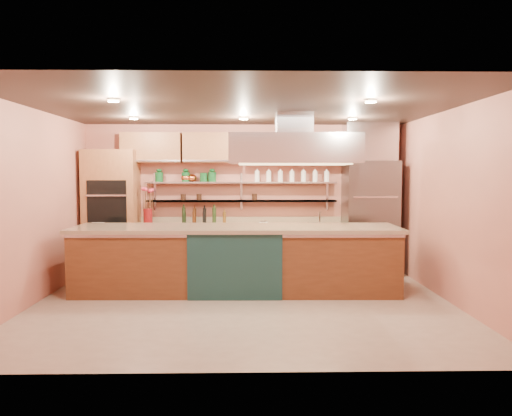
{
  "coord_description": "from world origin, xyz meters",
  "views": [
    {
      "loc": [
        0.04,
        -7.08,
        1.88
      ],
      "look_at": [
        0.2,
        1.0,
        1.31
      ],
      "focal_mm": 35.0,
      "sensor_mm": 36.0,
      "label": 1
    }
  ],
  "objects_px": {
    "copper_kettle": "(192,178)",
    "green_canister": "(204,177)",
    "flower_vase": "(148,216)",
    "kitchen_scale": "(263,222)",
    "refrigerator": "(370,218)",
    "island": "(236,259)"
  },
  "relations": [
    {
      "from": "refrigerator",
      "to": "copper_kettle",
      "type": "height_order",
      "value": "refrigerator"
    },
    {
      "from": "refrigerator",
      "to": "green_canister",
      "type": "bearing_deg",
      "value": 175.77
    },
    {
      "from": "copper_kettle",
      "to": "flower_vase",
      "type": "bearing_deg",
      "value": -164.56
    },
    {
      "from": "island",
      "to": "copper_kettle",
      "type": "bearing_deg",
      "value": 118.61
    },
    {
      "from": "copper_kettle",
      "to": "green_canister",
      "type": "height_order",
      "value": "green_canister"
    },
    {
      "from": "kitchen_scale",
      "to": "green_canister",
      "type": "distance_m",
      "value": 1.41
    },
    {
      "from": "flower_vase",
      "to": "kitchen_scale",
      "type": "distance_m",
      "value": 2.14
    },
    {
      "from": "refrigerator",
      "to": "kitchen_scale",
      "type": "distance_m",
      "value": 1.99
    },
    {
      "from": "kitchen_scale",
      "to": "copper_kettle",
      "type": "xyz_separation_m",
      "value": [
        -1.34,
        0.22,
        0.81
      ]
    },
    {
      "from": "island",
      "to": "refrigerator",
      "type": "bearing_deg",
      "value": 30.83
    },
    {
      "from": "flower_vase",
      "to": "green_canister",
      "type": "relative_size",
      "value": 1.77
    },
    {
      "from": "island",
      "to": "copper_kettle",
      "type": "xyz_separation_m",
      "value": [
        -0.86,
        1.65,
        1.27
      ]
    },
    {
      "from": "refrigerator",
      "to": "kitchen_scale",
      "type": "bearing_deg",
      "value": 179.71
    },
    {
      "from": "green_canister",
      "to": "island",
      "type": "bearing_deg",
      "value": -68.68
    },
    {
      "from": "kitchen_scale",
      "to": "copper_kettle",
      "type": "height_order",
      "value": "copper_kettle"
    },
    {
      "from": "flower_vase",
      "to": "refrigerator",
      "type": "bearing_deg",
      "value": -0.14
    },
    {
      "from": "kitchen_scale",
      "to": "copper_kettle",
      "type": "distance_m",
      "value": 1.58
    },
    {
      "from": "island",
      "to": "kitchen_scale",
      "type": "distance_m",
      "value": 1.57
    },
    {
      "from": "copper_kettle",
      "to": "green_canister",
      "type": "relative_size",
      "value": 1.08
    },
    {
      "from": "island",
      "to": "flower_vase",
      "type": "height_order",
      "value": "flower_vase"
    },
    {
      "from": "copper_kettle",
      "to": "island",
      "type": "bearing_deg",
      "value": -62.35
    },
    {
      "from": "refrigerator",
      "to": "flower_vase",
      "type": "xyz_separation_m",
      "value": [
        -4.13,
        0.01,
        0.03
      ]
    }
  ]
}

